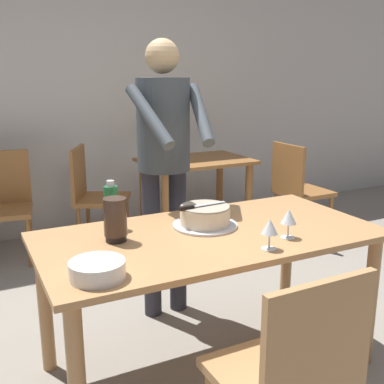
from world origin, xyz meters
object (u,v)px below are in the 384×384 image
at_px(cake_on_platter, 205,217).
at_px(background_chair_2, 94,193).
at_px(background_table, 195,176).
at_px(water_bottle, 111,206).
at_px(main_dining_table, 210,253).
at_px(person_cutting_cake, 164,150).
at_px(wine_glass_near, 270,228).
at_px(hurricane_lamp, 115,219).
at_px(chair_near_side, 290,374).
at_px(background_chair_0, 298,187).
at_px(cake_knife, 193,207).
at_px(background_chair_1, 4,202).
at_px(plate_stack, 97,270).
at_px(wine_glass_far, 289,218).

height_order(cake_on_platter, background_chair_2, background_chair_2).
bearing_deg(background_table, water_bottle, -128.96).
relative_size(main_dining_table, person_cutting_cake, 0.99).
distance_m(wine_glass_near, background_table, 2.37).
height_order(wine_glass_near, hurricane_lamp, hurricane_lamp).
bearing_deg(person_cutting_cake, background_table, 55.89).
xyz_separation_m(water_bottle, background_table, (1.31, 1.62, -0.29)).
distance_m(person_cutting_cake, chair_near_side, 1.56).
relative_size(wine_glass_near, water_bottle, 0.58).
bearing_deg(background_chair_0, cake_on_platter, -142.09).
bearing_deg(cake_knife, cake_on_platter, 4.08).
distance_m(cake_knife, chair_near_side, 0.98).
relative_size(chair_near_side, background_chair_1, 1.00).
relative_size(water_bottle, background_chair_0, 0.28).
height_order(wine_glass_near, background_table, wine_glass_near).
bearing_deg(hurricane_lamp, wine_glass_near, -35.30).
relative_size(plate_stack, background_chair_2, 0.24).
height_order(plate_stack, background_chair_0, background_chair_0).
relative_size(cake_on_platter, background_table, 0.34).
xyz_separation_m(main_dining_table, background_chair_1, (-0.80, 2.09, -0.15)).
xyz_separation_m(chair_near_side, background_chair_1, (-0.68, 2.89, 0.00)).
height_order(cake_on_platter, person_cutting_cake, person_cutting_cake).
bearing_deg(background_chair_1, cake_knife, -69.30).
bearing_deg(wine_glass_near, cake_knife, 113.09).
relative_size(plate_stack, wine_glass_far, 1.53).
bearing_deg(hurricane_lamp, background_chair_2, 78.25).
distance_m(cake_on_platter, wine_glass_far, 0.44).
height_order(hurricane_lamp, background_chair_2, hurricane_lamp).
height_order(main_dining_table, person_cutting_cake, person_cutting_cake).
bearing_deg(background_chair_1, wine_glass_far, -64.67).
relative_size(cake_on_platter, wine_glass_far, 2.36).
bearing_deg(background_chair_2, cake_on_platter, -87.77).
height_order(water_bottle, background_chair_2, water_bottle).
height_order(plate_stack, water_bottle, water_bottle).
height_order(person_cutting_cake, background_chair_2, person_cutting_cake).
bearing_deg(hurricane_lamp, water_bottle, 78.00).
bearing_deg(person_cutting_cake, main_dining_table, -92.65).
height_order(wine_glass_far, chair_near_side, chair_near_side).
bearing_deg(hurricane_lamp, cake_on_platter, 0.49).
bearing_deg(plate_stack, background_chair_0, 35.56).
distance_m(wine_glass_far, background_chair_0, 2.21).
height_order(wine_glass_near, water_bottle, water_bottle).
relative_size(person_cutting_cake, background_chair_2, 1.91).
bearing_deg(background_chair_2, wine_glass_near, -85.62).
bearing_deg(background_table, background_chair_2, 171.73).
relative_size(cake_knife, plate_stack, 1.23).
bearing_deg(hurricane_lamp, cake_knife, -0.13).
xyz_separation_m(wine_glass_near, hurricane_lamp, (-0.59, 0.42, 0.00)).
height_order(wine_glass_far, person_cutting_cake, person_cutting_cake).
relative_size(plate_stack, person_cutting_cake, 0.13).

